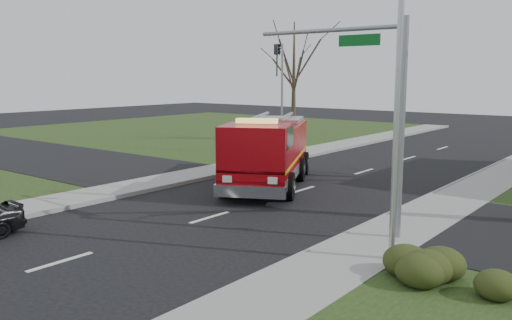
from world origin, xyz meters
The scene contains 10 objects.
ground centered at (0.00, 0.00, 0.00)m, with size 120.00×120.00×0.00m, color black.
sidewalk_right centered at (6.20, 0.00, 0.07)m, with size 2.40×80.00×0.15m, color gray.
sidewalk_left centered at (-6.20, 0.00, 0.07)m, with size 2.40×80.00×0.15m, color gray.
cross_street_left centered at (-22.40, 4.00, 0.08)m, with size 30.00×8.00×0.15m, color black.
hedge_corner centered at (9.00, -1.00, 0.58)m, with size 2.80×2.00×0.90m, color #283111.
bare_tree_left centered at (-10.00, 20.00, 5.56)m, with size 4.50×4.50×9.00m.
traffic_signal_mast centered at (5.21, 1.50, 4.71)m, with size 5.29×0.18×6.80m.
streetlight_pole centered at (7.14, -0.50, 4.55)m, with size 1.48×0.16×8.40m.
utility_pole_far centered at (-6.80, 14.00, 3.50)m, with size 0.14×0.14×7.00m, color gray.
fire_engine centered at (-1.79, 5.82, 1.51)m, with size 6.27×8.64×3.33m.
Camera 1 is at (13.04, -13.88, 5.07)m, focal length 38.00 mm.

